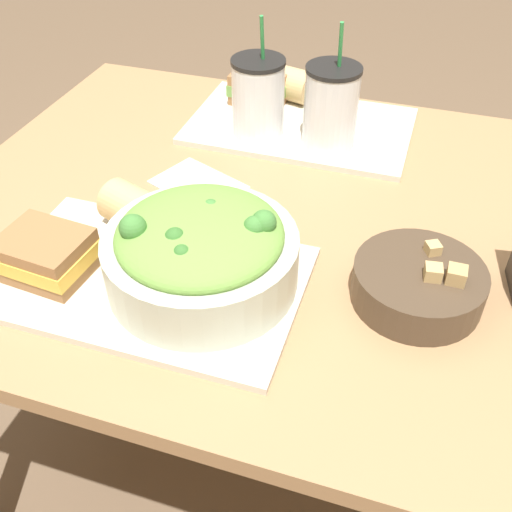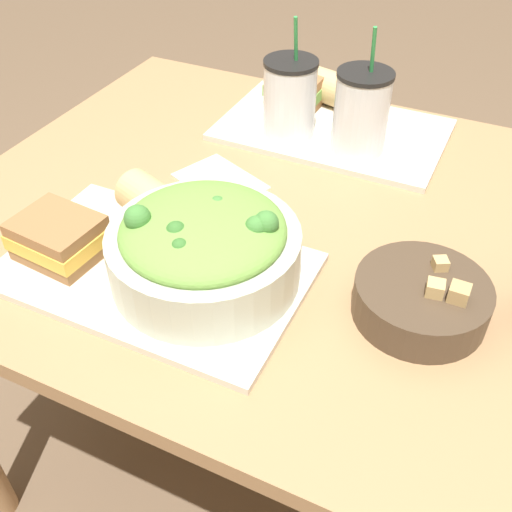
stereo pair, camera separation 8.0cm
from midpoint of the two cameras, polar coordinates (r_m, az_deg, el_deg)
The scene contains 13 objects.
ground_plane at distance 1.57m, azimuth -1.06°, elevation -17.74°, with size 12.00×12.00×0.00m, color brown.
dining_table at distance 1.09m, azimuth -1.46°, elevation 0.03°, with size 1.11×0.93×0.74m.
tray_near at distance 0.89m, azimuth -12.65°, elevation -2.31°, with size 0.44×0.28×0.01m.
tray_far at distance 1.26m, azimuth 2.37°, elevation 12.22°, with size 0.44×0.28×0.01m.
salad_bowl at distance 0.83m, azimuth -8.03°, elevation 0.36°, with size 0.27×0.27×0.13m.
soup_bowl at distance 0.85m, azimuth 12.66°, elevation -2.65°, with size 0.18×0.18×0.08m.
sandwich_near at distance 0.92m, azimuth -21.74°, elevation 0.01°, with size 0.13×0.11×0.06m.
baguette_near at distance 0.96m, azimuth -13.56°, elevation 4.12°, with size 0.12×0.10×0.07m.
sandwich_far at distance 1.33m, azimuth -1.40°, elevation 15.80°, with size 0.12×0.09×0.06m.
baguette_far at distance 1.34m, azimuth 1.58°, elevation 16.01°, with size 0.11×0.09×0.07m.
drink_cup_dark at distance 1.19m, azimuth -1.79°, elevation 14.63°, with size 0.10×0.10×0.23m.
drink_cup_red at distance 1.15m, azimuth 5.11°, elevation 13.72°, with size 0.10×0.10×0.24m.
napkin_folded at distance 1.09m, azimuth -7.64°, elevation 6.68°, with size 0.18×0.16×0.00m.
Camera 1 is at (0.24, -0.79, 1.34)m, focal length 42.00 mm.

